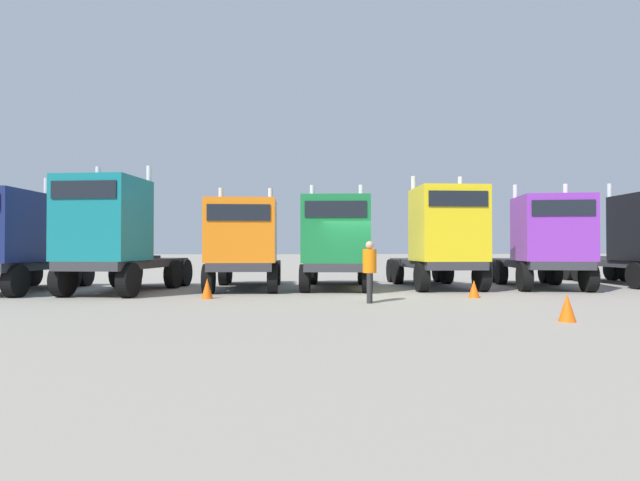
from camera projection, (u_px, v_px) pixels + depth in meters
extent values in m
plane|color=gray|center=(357.00, 293.00, 16.78)|extent=(200.00, 200.00, 0.00)
cube|color=#333338|center=(23.00, 265.00, 17.60)|extent=(2.83, 5.93, 0.30)
cylinder|color=silver|center=(46.00, 220.00, 17.42)|extent=(0.20, 0.20, 3.00)
cylinder|color=#333338|center=(43.00, 259.00, 18.86)|extent=(1.22, 1.22, 0.12)
cylinder|color=black|center=(16.00, 281.00, 15.43)|extent=(0.47, 1.09, 1.06)
cylinder|color=black|center=(71.00, 275.00, 18.85)|extent=(0.47, 1.09, 1.06)
cylinder|color=black|center=(15.00, 275.00, 18.85)|extent=(0.47, 1.09, 1.06)
cylinder|color=black|center=(85.00, 273.00, 19.95)|extent=(0.47, 1.09, 1.06)
cylinder|color=black|center=(32.00, 273.00, 19.95)|extent=(0.47, 1.09, 1.06)
cube|color=#333338|center=(130.00, 263.00, 17.70)|extent=(3.34, 6.24, 0.30)
cube|color=#14727A|center=(104.00, 219.00, 15.92)|extent=(2.81, 2.73, 2.74)
cube|color=black|center=(83.00, 190.00, 14.77)|extent=(2.07, 0.46, 0.55)
cylinder|color=silver|center=(149.00, 213.00, 17.13)|extent=(0.21, 0.21, 3.34)
cylinder|color=silver|center=(98.00, 213.00, 17.30)|extent=(0.21, 0.21, 3.34)
cylinder|color=#333338|center=(146.00, 257.00, 19.00)|extent=(1.30, 1.30, 0.12)
cylinder|color=black|center=(129.00, 280.00, 15.35)|extent=(0.56, 1.16, 1.11)
cylinder|color=black|center=(63.00, 280.00, 15.54)|extent=(0.56, 1.16, 1.11)
cylinder|color=black|center=(173.00, 274.00, 18.95)|extent=(0.56, 1.16, 1.11)
cylinder|color=black|center=(120.00, 274.00, 19.15)|extent=(0.56, 1.16, 1.11)
cylinder|color=black|center=(184.00, 273.00, 20.05)|extent=(0.56, 1.16, 1.11)
cylinder|color=black|center=(133.00, 272.00, 20.25)|extent=(0.56, 1.16, 1.11)
cube|color=#333338|center=(247.00, 264.00, 19.08)|extent=(2.50, 6.19, 0.30)
cube|color=orange|center=(242.00, 231.00, 17.24)|extent=(2.51, 2.49, 2.21)
cube|color=black|center=(239.00, 212.00, 16.04)|extent=(2.10, 0.14, 0.55)
cylinder|color=silver|center=(270.00, 225.00, 18.63)|extent=(0.19, 0.19, 2.81)
cylinder|color=silver|center=(221.00, 224.00, 18.52)|extent=(0.19, 0.19, 2.81)
cylinder|color=#333338|center=(250.00, 258.00, 20.42)|extent=(1.15, 1.15, 0.12)
cylinder|color=black|center=(272.00, 279.00, 16.80)|extent=(0.40, 1.05, 1.03)
cylinder|color=black|center=(209.00, 279.00, 16.66)|extent=(0.40, 1.05, 1.03)
cylinder|color=black|center=(276.00, 273.00, 20.58)|extent=(0.40, 1.05, 1.03)
cylinder|color=black|center=(224.00, 273.00, 20.45)|extent=(0.40, 1.05, 1.03)
cylinder|color=black|center=(277.00, 272.00, 21.68)|extent=(0.40, 1.05, 1.03)
cylinder|color=black|center=(227.00, 272.00, 21.54)|extent=(0.40, 1.05, 1.03)
cube|color=#333338|center=(337.00, 265.00, 19.45)|extent=(3.16, 6.50, 0.30)
cube|color=#197238|center=(336.00, 230.00, 17.48)|extent=(2.73, 2.61, 2.38)
cube|color=black|center=(336.00, 209.00, 16.35)|extent=(2.08, 0.37, 0.55)
cylinder|color=silver|center=(361.00, 223.00, 18.72)|extent=(0.21, 0.21, 2.98)
cylinder|color=silver|center=(312.00, 223.00, 18.81)|extent=(0.21, 0.21, 2.98)
cylinder|color=#333338|center=(337.00, 259.00, 20.82)|extent=(1.26, 1.26, 0.12)
cylinder|color=black|center=(367.00, 279.00, 16.98)|extent=(0.50, 1.05, 1.00)
cylinder|color=black|center=(305.00, 278.00, 17.09)|extent=(0.50, 1.05, 1.00)
cylinder|color=black|center=(363.00, 273.00, 20.90)|extent=(0.50, 1.05, 1.00)
cylinder|color=black|center=(312.00, 273.00, 21.01)|extent=(0.50, 1.05, 1.00)
cylinder|color=black|center=(362.00, 272.00, 22.00)|extent=(0.50, 1.05, 1.00)
cylinder|color=black|center=(314.00, 271.00, 22.11)|extent=(0.50, 1.05, 1.00)
cube|color=#333338|center=(432.00, 263.00, 19.79)|extent=(2.48, 6.28, 0.30)
cube|color=yellow|center=(448.00, 224.00, 17.85)|extent=(2.50, 2.37, 2.72)
cube|color=black|center=(458.00, 199.00, 16.72)|extent=(2.10, 0.14, 0.55)
cylinder|color=silver|center=(460.00, 218.00, 19.19)|extent=(0.19, 0.19, 3.32)
cylinder|color=silver|center=(413.00, 218.00, 19.07)|extent=(0.19, 0.19, 3.32)
cylinder|color=#333338|center=(423.00, 257.00, 21.15)|extent=(1.15, 1.15, 0.12)
cylinder|color=black|center=(481.00, 277.00, 17.47)|extent=(0.40, 1.07, 1.05)
cylinder|color=black|center=(422.00, 277.00, 17.32)|extent=(0.40, 1.07, 1.05)
cylinder|color=black|center=(446.00, 272.00, 21.35)|extent=(0.40, 1.07, 1.05)
cylinder|color=black|center=(397.00, 272.00, 21.20)|extent=(0.40, 1.07, 1.05)
cylinder|color=black|center=(439.00, 271.00, 22.44)|extent=(0.40, 1.07, 1.05)
cylinder|color=black|center=(392.00, 271.00, 22.30)|extent=(0.40, 1.07, 1.05)
cube|color=#333338|center=(537.00, 263.00, 19.51)|extent=(3.45, 6.05, 0.30)
cube|color=purple|center=(552.00, 228.00, 17.81)|extent=(2.85, 2.72, 2.39)
cube|color=black|center=(563.00, 208.00, 16.69)|extent=(2.05, 0.52, 0.55)
cylinder|color=silver|center=(566.00, 222.00, 18.95)|extent=(0.22, 0.22, 2.99)
cylinder|color=silver|center=(515.00, 222.00, 19.18)|extent=(0.22, 0.22, 2.99)
cylinder|color=#333338|center=(527.00, 257.00, 20.76)|extent=(1.32, 1.32, 0.12)
cylinder|color=black|center=(589.00, 277.00, 17.24)|extent=(0.58, 1.11, 1.06)
cylinder|color=black|center=(525.00, 277.00, 17.50)|extent=(0.58, 1.11, 1.06)
cylinder|color=black|center=(554.00, 273.00, 20.61)|extent=(0.58, 1.11, 1.06)
cylinder|color=black|center=(501.00, 272.00, 20.87)|extent=(0.58, 1.11, 1.06)
cylinder|color=black|center=(546.00, 271.00, 21.70)|extent=(0.58, 1.11, 1.06)
cylinder|color=black|center=(495.00, 271.00, 21.97)|extent=(0.58, 1.11, 1.06)
cube|color=#333338|center=(625.00, 263.00, 20.98)|extent=(2.84, 6.54, 0.30)
cylinder|color=silver|center=(610.00, 222.00, 20.51)|extent=(0.20, 0.20, 3.24)
cylinder|color=#333338|center=(606.00, 257.00, 22.38)|extent=(1.21, 1.21, 0.12)
cylinder|color=black|center=(638.00, 276.00, 18.50)|extent=(0.45, 1.06, 1.03)
cylinder|color=black|center=(627.00, 271.00, 22.56)|extent=(0.45, 1.06, 1.03)
cylinder|color=black|center=(580.00, 271.00, 22.54)|extent=(0.45, 1.06, 1.03)
cylinder|color=black|center=(612.00, 270.00, 23.66)|extent=(0.45, 1.06, 1.03)
cylinder|color=black|center=(568.00, 270.00, 23.64)|extent=(0.45, 1.06, 1.03)
cylinder|color=#272727|center=(369.00, 288.00, 13.79)|extent=(0.19, 0.19, 0.86)
cylinder|color=#272727|center=(370.00, 287.00, 14.07)|extent=(0.19, 0.19, 0.86)
cylinder|color=orange|center=(370.00, 261.00, 13.94)|extent=(0.48, 0.48, 0.68)
sphere|color=tan|center=(370.00, 245.00, 13.95)|extent=(0.23, 0.23, 0.23)
cone|color=#F2590C|center=(567.00, 308.00, 10.37)|extent=(0.36, 0.36, 0.60)
cone|color=#F2590C|center=(207.00, 288.00, 15.05)|extent=(0.36, 0.36, 0.64)
cone|color=#F2590C|center=(474.00, 289.00, 15.34)|extent=(0.36, 0.36, 0.56)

